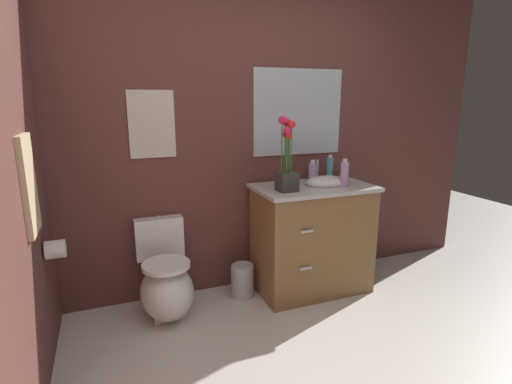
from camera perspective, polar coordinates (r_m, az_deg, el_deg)
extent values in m
cube|color=brown|center=(3.23, 0.46, 7.94)|extent=(4.31, 0.05, 2.50)
ellipsoid|color=white|center=(2.98, -12.83, -14.01)|extent=(0.38, 0.48, 0.40)
cube|color=white|center=(3.08, -12.87, -15.41)|extent=(0.22, 0.26, 0.18)
cube|color=white|center=(3.12, -13.95, -6.43)|extent=(0.36, 0.13, 0.32)
cylinder|color=white|center=(2.87, -12.99, -10.37)|extent=(0.34, 0.34, 0.03)
cylinder|color=#B7B7BC|center=(3.07, -14.12, -3.62)|extent=(0.04, 0.04, 0.02)
cube|color=brown|center=(3.27, 8.14, -6.95)|extent=(0.90, 0.52, 0.86)
cube|color=#BCB7B2|center=(3.14, 8.40, 0.65)|extent=(0.94, 0.56, 0.03)
ellipsoid|color=white|center=(3.20, 10.30, 1.43)|extent=(0.36, 0.26, 0.10)
cylinder|color=#B7B7BC|center=(3.32, 8.91, 3.15)|extent=(0.02, 0.02, 0.18)
cube|color=#B7B7BC|center=(2.89, 7.44, -5.72)|extent=(0.10, 0.02, 0.02)
cube|color=#B7B7BC|center=(3.00, 7.27, -10.99)|extent=(0.10, 0.02, 0.02)
cube|color=#38332D|center=(2.92, 4.52, 1.50)|extent=(0.14, 0.14, 0.14)
cylinder|color=#386B2D|center=(2.89, 4.84, 6.35)|extent=(0.01, 0.01, 0.36)
sphere|color=red|center=(2.88, 4.91, 9.87)|extent=(0.06, 0.06, 0.06)
cylinder|color=#386B2D|center=(2.92, 4.88, 6.31)|extent=(0.01, 0.01, 0.35)
sphere|color=#E01E51|center=(2.90, 4.95, 9.72)|extent=(0.06, 0.06, 0.06)
cylinder|color=#386B2D|center=(2.93, 4.42, 5.67)|extent=(0.01, 0.01, 0.28)
sphere|color=#E01E51|center=(2.91, 4.47, 8.38)|extent=(0.06, 0.06, 0.06)
cylinder|color=#386B2D|center=(2.88, 4.24, 6.54)|extent=(0.01, 0.01, 0.38)
sphere|color=#E01E51|center=(2.87, 4.31, 10.28)|extent=(0.06, 0.06, 0.06)
cylinder|color=#386B2D|center=(2.87, 3.79, 6.61)|extent=(0.01, 0.01, 0.39)
sphere|color=#E01E51|center=(2.86, 3.85, 10.45)|extent=(0.06, 0.06, 0.06)
cylinder|color=#386B2D|center=(2.85, 4.50, 5.83)|extent=(0.01, 0.01, 0.31)
sphere|color=#E01E51|center=(2.83, 4.56, 8.99)|extent=(0.06, 0.06, 0.06)
cylinder|color=#386B2D|center=(2.87, 4.69, 5.47)|extent=(0.01, 0.01, 0.27)
sphere|color=red|center=(2.86, 4.74, 8.19)|extent=(0.06, 0.06, 0.06)
cylinder|color=#386B2D|center=(2.87, 5.16, 6.26)|extent=(0.01, 0.01, 0.35)
sphere|color=red|center=(2.85, 5.24, 9.79)|extent=(0.06, 0.06, 0.06)
cylinder|color=#B28CBF|center=(3.13, 12.79, 2.53)|extent=(0.06, 0.06, 0.20)
cylinder|color=silver|center=(3.11, 12.89, 4.52)|extent=(0.04, 0.04, 0.02)
cylinder|color=teal|center=(3.34, 10.72, 3.29)|extent=(0.05, 0.05, 0.20)
cylinder|color=#B7B7BC|center=(3.32, 10.80, 5.15)|extent=(0.03, 0.03, 0.02)
cylinder|color=#B28CBF|center=(3.25, 8.23, 2.80)|extent=(0.07, 0.07, 0.16)
cylinder|color=silver|center=(3.23, 8.29, 4.43)|extent=(0.04, 0.04, 0.02)
cylinder|color=#B7B7BC|center=(3.22, -1.99, -12.91)|extent=(0.18, 0.18, 0.26)
torus|color=#B7B7BC|center=(3.16, -2.01, -10.72)|extent=(0.18, 0.18, 0.01)
cube|color=beige|center=(2.97, -14.96, 9.52)|extent=(0.33, 0.01, 0.49)
cube|color=#B2BCC6|center=(3.33, 6.20, 11.49)|extent=(0.80, 0.01, 0.70)
cube|color=tan|center=(2.33, -30.25, 0.87)|extent=(0.03, 0.28, 0.52)
cylinder|color=white|center=(2.66, -27.22, -7.44)|extent=(0.11, 0.11, 0.11)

